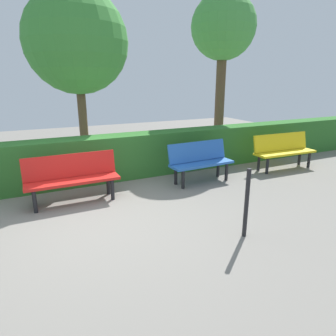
{
  "coord_description": "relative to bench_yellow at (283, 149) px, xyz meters",
  "views": [
    {
      "loc": [
        0.74,
        4.38,
        2.13
      ],
      "look_at": [
        -1.54,
        -0.37,
        0.55
      ],
      "focal_mm": 31.47,
      "sensor_mm": 36.0,
      "label": 1
    }
  ],
  "objects": [
    {
      "name": "ground_plane",
      "position": [
        4.92,
        0.79,
        -0.48
      ],
      "size": [
        20.16,
        20.16,
        0.0
      ],
      "primitive_type": "plane",
      "color": "gray"
    },
    {
      "name": "railing_post_mid",
      "position": [
        3.06,
        2.27,
        0.02
      ],
      "size": [
        0.06,
        0.06,
        1.0
      ],
      "primitive_type": "cylinder",
      "color": "black",
      "rests_on": "ground_plane"
    },
    {
      "name": "tree_mid",
      "position": [
        4.37,
        -2.4,
        2.49
      ],
      "size": [
        2.39,
        2.39,
        4.18
      ],
      "color": "brown",
      "rests_on": "ground_plane"
    },
    {
      "name": "tree_near",
      "position": [
        0.2,
        -2.5,
        3.05
      ],
      "size": [
        1.87,
        1.87,
        4.54
      ],
      "color": "brown",
      "rests_on": "ground_plane"
    },
    {
      "name": "hedge_row",
      "position": [
        3.76,
        -1.03,
        0.0
      ],
      "size": [
        16.16,
        0.59,
        0.98
      ],
      "primitive_type": "cube",
      "color": "#2D6B28",
      "rests_on": "ground_plane"
    },
    {
      "name": "bench_blue",
      "position": [
        2.39,
        -0.03,
        -0.0
      ],
      "size": [
        1.44,
        0.53,
        0.86
      ],
      "rotation": [
        0.0,
        0.0,
        0.05
      ],
      "color": "blue",
      "rests_on": "ground_plane"
    },
    {
      "name": "bench_red",
      "position": [
        5.04,
        -0.07,
        -0.0
      ],
      "size": [
        1.61,
        0.45,
        0.86
      ],
      "rotation": [
        0.0,
        0.0,
        -0.0
      ],
      "color": "red",
      "rests_on": "ground_plane"
    },
    {
      "name": "bench_yellow",
      "position": [
        0.0,
        0.0,
        0.0
      ],
      "size": [
        1.65,
        0.53,
        0.86
      ],
      "rotation": [
        0.0,
        0.0,
        -0.04
      ],
      "color": "yellow",
      "rests_on": "ground_plane"
    }
  ]
}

